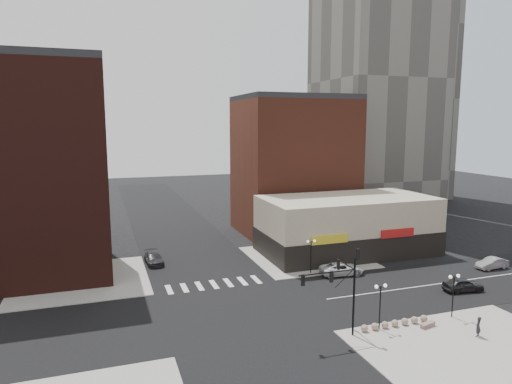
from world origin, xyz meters
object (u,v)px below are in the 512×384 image
silver_sedan (492,263)px  white_suv (342,269)px  dark_sedan_north (154,258)px  stone_bench (428,325)px  street_lamp_se_a (380,295)px  street_lamp_se_b (454,285)px  traffic_signal (342,281)px  street_lamp_ne (311,248)px  pedestrian (478,327)px  dark_sedan_east (463,285)px

silver_sedan → white_suv: bearing=-104.3°
dark_sedan_north → stone_bench: 34.59m
white_suv → stone_bench: size_ratio=3.05×
street_lamp_se_a → street_lamp_se_b: (8.00, 0.00, 0.00)m
dark_sedan_north → traffic_signal: bearing=-67.2°
silver_sedan → dark_sedan_north: dark_sedan_north is taller
traffic_signal → stone_bench: traffic_signal is taller
street_lamp_ne → stone_bench: size_ratio=2.38×
silver_sedan → traffic_signal: bearing=-71.8°
pedestrian → street_lamp_ne: bearing=-100.7°
white_suv → silver_sedan: bearing=-96.1°
dark_sedan_north → pedestrian: pedestrian is taller
street_lamp_se_b → pedestrian: 4.63m
stone_bench → traffic_signal: bearing=159.4°
traffic_signal → dark_sedan_east: traffic_signal is taller
street_lamp_ne → white_suv: bearing=-23.6°
street_lamp_ne → street_lamp_se_b: bearing=-66.4°
dark_sedan_north → street_lamp_se_a: bearing=-61.1°
street_lamp_se_b → street_lamp_ne: bearing=113.6°
dark_sedan_north → dark_sedan_east: bearing=-37.7°
street_lamp_ne → dark_sedan_east: bearing=-39.0°
silver_sedan → stone_bench: bearing=-61.6°
street_lamp_se_a → street_lamp_ne: same height
street_lamp_se_a → pedestrian: street_lamp_se_a is taller
traffic_signal → dark_sedan_east: bearing=15.8°
street_lamp_se_b → dark_sedan_north: size_ratio=0.83×
street_lamp_se_a → silver_sedan: (23.63, 10.40, -2.59)m
stone_bench → dark_sedan_north: bearing=115.1°
street_lamp_ne → dark_sedan_north: 20.69m
traffic_signal → stone_bench: bearing=-8.1°
dark_sedan_north → stone_bench: (21.10, -27.41, -0.40)m
dark_sedan_east → silver_sedan: (9.37, 5.12, -0.05)m
street_lamp_se_a → stone_bench: 5.40m
street_lamp_se_b → white_suv: bearing=103.8°
street_lamp_se_a → dark_sedan_east: size_ratio=0.94×
traffic_signal → dark_sedan_north: (-12.93, 26.24, -4.23)m
silver_sedan → pedestrian: 21.82m
white_suv → stone_bench: (-0.03, -15.50, -0.41)m
dark_sedan_east → stone_bench: 11.69m
street_lamp_se_b → pedestrian: size_ratio=2.33×
traffic_signal → stone_bench: size_ratio=4.44×
traffic_signal → dark_sedan_north: bearing=116.2°
street_lamp_se_a → dark_sedan_north: 31.35m
street_lamp_ne → pedestrian: 21.01m
pedestrian → stone_bench: (-2.79, 2.95, -0.68)m
white_suv → stone_bench: white_suv is taller
dark_sedan_east → stone_bench: dark_sedan_east is taller
street_lamp_se_a → traffic_signal: bearing=177.4°
street_lamp_ne → pedestrian: street_lamp_ne is taller
pedestrian → silver_sedan: bearing=-166.8°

